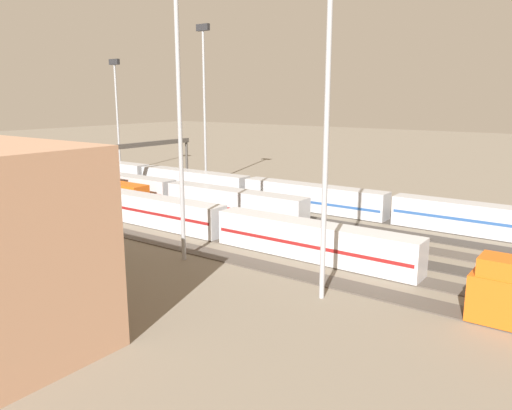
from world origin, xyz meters
name	(u,v)px	position (x,y,z in m)	size (l,w,h in m)	color
ground_plane	(218,214)	(0.00, 0.00, 0.00)	(400.00, 400.00, 0.00)	#756B5B
track_bed_0	(275,197)	(0.00, -15.00, 0.06)	(140.00, 2.80, 0.12)	#4C443D
track_bed_1	(258,202)	(0.00, -10.00, 0.06)	(140.00, 2.80, 0.12)	#3D3833
track_bed_2	(239,208)	(0.00, -5.00, 0.06)	(140.00, 2.80, 0.12)	#3D3833
track_bed_3	(218,214)	(0.00, 0.00, 0.06)	(140.00, 2.80, 0.12)	#4C443D
track_bed_4	(194,220)	(0.00, 5.00, 0.06)	(140.00, 2.80, 0.12)	#3D3833
track_bed_5	(168,228)	(0.00, 10.00, 0.06)	(140.00, 2.80, 0.12)	#4C443D
track_bed_6	(138,236)	(0.00, 15.00, 0.06)	(140.00, 2.80, 0.12)	#4C443D
train_on_track_1	(237,187)	(4.15, -10.00, 2.04)	(139.00, 3.06, 4.40)	maroon
train_on_track_5	(152,210)	(2.76, 10.00, 2.02)	(71.40, 3.06, 3.80)	silver
train_on_track_3	(121,186)	(21.16, 0.00, 1.99)	(71.40, 3.06, 3.80)	#B7BABF
train_on_track_4	(119,193)	(15.62, 5.00, 2.16)	(10.00, 3.00, 5.00)	#D85914
light_mast_0	(116,100)	(44.18, -18.60, 15.88)	(2.80, 0.70, 24.55)	#9EA0A5
light_mast_1	(328,69)	(-27.18, 18.61, 18.79)	(2.80, 0.70, 29.89)	#9EA0A5
light_mast_2	(204,86)	(18.29, -18.24, 18.66)	(2.80, 0.70, 29.64)	#9EA0A5
light_mast_3	(178,76)	(-10.60, 18.04, 18.69)	(2.80, 0.70, 29.70)	#9EA0A5
signal_gantry	(115,152)	(22.21, 0.00, 7.65)	(0.70, 35.00, 8.80)	#4C4742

